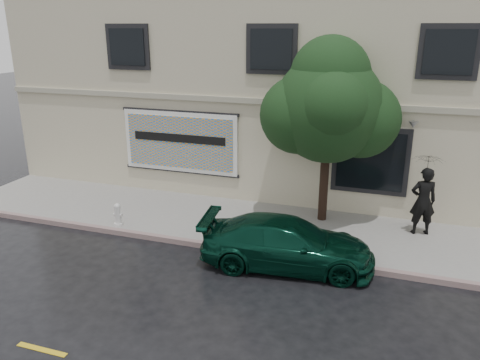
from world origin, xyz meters
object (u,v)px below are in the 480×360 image
(pedestrian, at_px, (423,201))
(street_tree, at_px, (328,109))
(fire_hydrant, at_px, (118,215))
(car, at_px, (287,243))

(pedestrian, relative_size, street_tree, 0.39)
(street_tree, bearing_deg, fire_hydrant, -157.40)
(street_tree, xyz_separation_m, fire_hydrant, (-5.77, -2.40, -3.11))
(car, height_order, street_tree, street_tree)
(street_tree, bearing_deg, pedestrian, -3.15)
(pedestrian, height_order, fire_hydrant, pedestrian)
(car, distance_m, pedestrian, 4.37)
(car, bearing_deg, fire_hydrant, 76.91)
(pedestrian, bearing_deg, car, 25.71)
(car, height_order, pedestrian, pedestrian)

